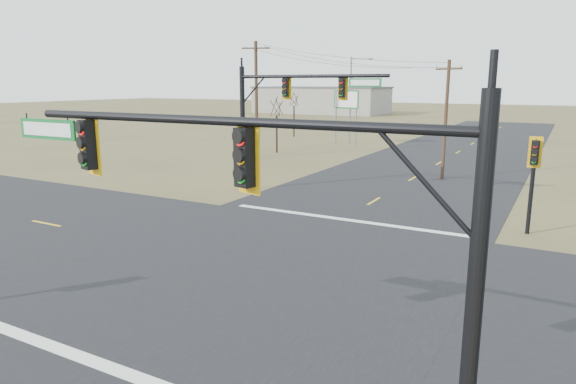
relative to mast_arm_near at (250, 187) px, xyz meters
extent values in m
plane|color=brown|center=(-4.42, 7.50, -4.73)|extent=(320.00, 320.00, 0.00)
cube|color=black|center=(-4.42, 7.50, -4.72)|extent=(160.00, 14.00, 0.02)
cube|color=black|center=(-4.42, 7.50, -4.72)|extent=(14.00, 160.00, 0.02)
cube|color=silver|center=(-4.42, 0.00, -4.70)|extent=(12.00, 0.40, 0.01)
cube|color=silver|center=(-4.42, 15.00, -4.70)|extent=(12.00, 0.40, 0.01)
cylinder|color=black|center=(3.92, 0.00, -1.50)|extent=(0.26, 0.26, 6.47)
cylinder|color=black|center=(-0.70, 0.00, 1.14)|extent=(9.25, 0.17, 0.17)
cube|color=#0E6228|center=(-5.38, 0.00, 0.79)|extent=(1.80, 0.05, 0.45)
cylinder|color=black|center=(-12.67, 18.70, -0.98)|extent=(0.30, 0.30, 7.52)
cylinder|color=black|center=(-8.10, 18.70, 2.18)|extent=(9.13, 0.19, 0.19)
cube|color=#0E6228|center=(-4.87, 18.70, 1.83)|extent=(1.80, 0.05, 0.45)
cylinder|color=black|center=(3.67, 16.78, -2.65)|extent=(0.18, 0.18, 4.17)
cylinder|color=#452E1D|center=(-2.63, 28.44, -0.70)|extent=(0.23, 0.23, 8.07)
cube|color=#452E1D|center=(-2.63, 28.44, 2.74)|extent=(1.88, 0.83, 0.12)
cylinder|color=#452E1D|center=(-19.72, 31.43, 0.32)|extent=(0.29, 0.29, 10.10)
cube|color=#452E1D|center=(-19.72, 31.43, 4.77)|extent=(2.30, 1.12, 0.12)
cylinder|color=slate|center=(-17.48, 43.90, -1.83)|extent=(0.16, 0.16, 5.81)
cylinder|color=slate|center=(-15.16, 43.90, -1.83)|extent=(0.16, 0.16, 5.81)
cube|color=#0E6228|center=(-16.32, 43.90, 0.11)|extent=(3.05, 0.74, 1.94)
cylinder|color=slate|center=(-16.89, 46.44, -0.05)|extent=(0.19, 0.19, 9.36)
cylinder|color=slate|center=(-15.77, 46.44, 4.42)|extent=(2.25, 0.11, 0.11)
cube|color=slate|center=(-14.64, 46.44, 4.32)|extent=(0.56, 0.39, 0.17)
cylinder|color=black|center=(-19.66, 34.88, -2.95)|extent=(0.18, 0.18, 3.57)
cylinder|color=black|center=(-25.37, 49.02, -2.82)|extent=(0.18, 0.18, 3.82)
cube|color=gray|center=(-44.42, 97.50, -1.98)|extent=(28.00, 14.00, 5.50)
camera|label=1|loc=(4.92, -7.50, 1.80)|focal=32.00mm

